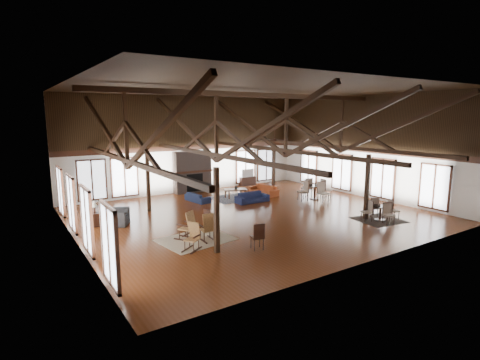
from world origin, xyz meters
TOP-DOWN VIEW (x-y plane):
  - floor at (0.00, 0.00)m, footprint 16.00×16.00m
  - ceiling at (0.00, 0.00)m, footprint 16.00×14.00m
  - wall_back at (0.00, 7.00)m, footprint 16.00×0.02m
  - wall_front at (0.00, -7.00)m, footprint 16.00×0.02m
  - wall_left at (-8.00, 0.00)m, footprint 0.02×14.00m
  - wall_right at (8.00, 0.00)m, footprint 0.02×14.00m
  - roof_truss at (0.00, 0.00)m, footprint 15.60×14.07m
  - post_grid at (0.00, 0.00)m, footprint 8.16×7.16m
  - fireplace at (0.00, 6.67)m, footprint 2.50×0.69m
  - ceiling_fan at (0.50, -1.00)m, footprint 1.60×1.60m
  - sofa_navy_front at (1.53, 2.25)m, footprint 1.91×0.76m
  - sofa_navy_left at (-0.97, 4.08)m, footprint 1.76×0.89m
  - sofa_orange at (3.32, 3.58)m, footprint 2.06×0.96m
  - coffee_table at (1.40, 3.83)m, footprint 1.48×1.11m
  - vase at (1.46, 3.82)m, footprint 0.23×0.23m
  - armchair at (-6.05, 1.90)m, footprint 1.40×1.34m
  - side_table_lamp at (-6.90, 2.21)m, footprint 0.45×0.45m
  - rocking_chair_a at (-4.25, -1.71)m, footprint 0.86×1.01m
  - rocking_chair_b at (-3.68, -2.24)m, footprint 0.52×0.89m
  - rocking_chair_c at (-4.58, -2.75)m, footprint 0.88×0.78m
  - side_chair_a at (-2.94, -0.89)m, footprint 0.47×0.47m
  - side_chair_b at (-2.65, -4.11)m, footprint 0.51×0.51m
  - cafe_table_near at (4.41, -4.00)m, footprint 1.82×1.82m
  - cafe_table_far at (5.02, 0.91)m, footprint 2.18×2.18m
  - cup_near at (4.42, -3.92)m, footprint 0.13×0.13m
  - cup_far at (5.10, 0.92)m, footprint 0.14×0.14m
  - tv_console at (4.25, 6.75)m, footprint 1.18×0.44m
  - television at (4.22, 6.75)m, footprint 0.96×0.16m
  - rug_tan at (-4.01, -1.86)m, footprint 2.97×2.48m
  - rug_navy at (1.43, 3.71)m, footprint 3.01×2.31m
  - rug_dark at (4.39, -3.96)m, footprint 2.26×2.10m

SIDE VIEW (x-z plane):
  - floor at x=0.00m, z-range 0.00..0.00m
  - rug_navy at x=1.43m, z-range 0.00..0.01m
  - rug_dark at x=4.39m, z-range 0.00..0.01m
  - rug_tan at x=-4.01m, z-range 0.00..0.01m
  - sofa_navy_left at x=-0.97m, z-range 0.00..0.49m
  - sofa_navy_front at x=1.53m, z-range 0.00..0.56m
  - sofa_orange at x=3.32m, z-range 0.00..0.58m
  - tv_console at x=4.25m, z-range 0.00..0.59m
  - armchair at x=-6.05m, z-range 0.00..0.70m
  - side_table_lamp at x=-6.90m, z-range -0.14..1.00m
  - coffee_table at x=1.40m, z-range 0.20..0.71m
  - cafe_table_near at x=4.41m, z-range 0.00..0.94m
  - rocking_chair_c at x=-4.58m, z-range -0.03..0.98m
  - side_chair_a at x=-2.94m, z-range 0.07..0.95m
  - rocking_chair_b at x=-3.68m, z-range -0.03..1.08m
  - rocking_chair_a at x=-4.25m, z-range -0.03..1.12m
  - cafe_table_far at x=5.02m, z-range 0.00..1.12m
  - side_chair_b at x=-2.65m, z-range 0.08..1.08m
  - vase at x=1.46m, z-range 0.51..0.72m
  - cup_near at x=4.42m, z-range 0.68..0.76m
  - cup_far at x=5.10m, z-range 0.81..0.90m
  - television at x=4.22m, z-range 0.59..1.14m
  - fireplace at x=0.00m, z-range -0.01..2.59m
  - post_grid at x=0.00m, z-range 0.00..3.05m
  - wall_back at x=0.00m, z-range 0.00..6.00m
  - wall_front at x=0.00m, z-range 0.00..6.00m
  - wall_left at x=-8.00m, z-range 0.00..6.00m
  - wall_right at x=8.00m, z-range 0.00..6.00m
  - ceiling_fan at x=0.50m, z-range 3.36..4.11m
  - roof_truss at x=0.00m, z-range 2.46..5.60m
  - ceiling at x=0.00m, z-range 5.99..6.01m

